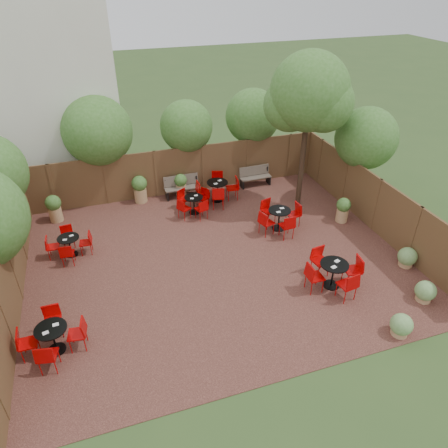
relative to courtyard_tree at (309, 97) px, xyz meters
name	(u,v)px	position (x,y,z in m)	size (l,w,h in m)	color
ground	(217,259)	(-4.25, -2.50, -4.33)	(80.00, 80.00, 0.00)	#354F23
courtyard_paving	(217,259)	(-4.25, -2.50, -4.32)	(12.00, 10.00, 0.02)	#3C1F18
fence_back	(180,171)	(-4.25, 2.50, -3.33)	(12.00, 0.08, 2.00)	#55351F
fence_left	(12,272)	(-10.25, -2.50, -3.33)	(0.08, 10.00, 2.00)	#55351F
fence_right	(376,205)	(1.75, -2.50, -3.33)	(0.08, 10.00, 2.00)	#55351F
neighbour_building	(51,88)	(-8.75, 5.50, -0.33)	(5.00, 4.00, 8.00)	silver
overhang_foliage	(129,156)	(-6.38, 0.53, -1.58)	(15.67, 10.48, 2.78)	#366520
courtyard_tree	(309,97)	(0.00, 0.00, 0.00)	(2.91, 2.83, 5.90)	black
park_bench_left	(182,186)	(-4.29, 2.12, -3.84)	(1.46, 0.49, 0.90)	brown
park_bench_right	(255,176)	(-1.03, 2.12, -3.87)	(1.38, 0.48, 0.85)	brown
bistro_tables	(209,236)	(-4.28, -1.80, -3.85)	(9.55, 7.90, 0.96)	black
planters	(166,196)	(-5.11, 1.27, -3.74)	(10.78, 4.50, 1.13)	tan
low_shrubs	(411,288)	(0.58, -6.03, -4.00)	(2.71, 2.98, 0.65)	tan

